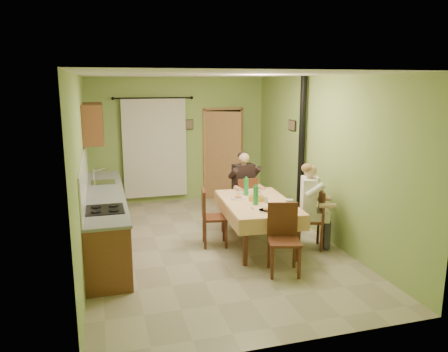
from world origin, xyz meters
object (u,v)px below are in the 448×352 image
object	(u,v)px
man_right	(310,196)
stove_flue	(301,172)
chair_far	(244,211)
man_far	(244,180)
chair_left	(214,229)
dining_table	(257,223)
chair_right	(310,231)
chair_near	(284,254)

from	to	relation	value
man_right	stove_flue	distance (m)	1.24
chair_far	man_far	bearing A→B (deg)	90.00
chair_left	man_right	world-z (taller)	man_right
man_far	chair_far	bearing A→B (deg)	-90.00
dining_table	man_right	distance (m)	0.99
chair_right	stove_flue	world-z (taller)	stove_flue
man_right	man_far	bearing A→B (deg)	44.42
chair_far	chair_near	bearing A→B (deg)	-98.85
dining_table	man_right	xyz separation A→B (m)	(0.79, -0.34, 0.50)
man_right	stove_flue	bearing A→B (deg)	0.99
chair_far	chair_left	world-z (taller)	chair_left
man_far	stove_flue	distance (m)	1.08
dining_table	man_right	size ratio (longest dim) A/B	1.36
dining_table	chair_near	xyz separation A→B (m)	(-0.02, -1.14, -0.09)
stove_flue	chair_near	bearing A→B (deg)	-121.07
dining_table	chair_right	bearing A→B (deg)	-19.91
chair_left	chair_right	bearing A→B (deg)	79.45
chair_left	man_right	size ratio (longest dim) A/B	0.69
chair_near	chair_right	distance (m)	1.14
chair_far	chair_near	xyz separation A→B (m)	(-0.14, -2.19, 0.00)
chair_right	chair_left	xyz separation A→B (m)	(-1.49, 0.54, -0.00)
dining_table	stove_flue	xyz separation A→B (m)	(1.17, 0.82, 0.65)
chair_near	man_far	bearing A→B (deg)	-79.15
stove_flue	dining_table	bearing A→B (deg)	-144.79
chair_far	man_right	size ratio (longest dim) A/B	0.68
chair_near	chair_right	bearing A→B (deg)	-121.34
dining_table	chair_right	world-z (taller)	chair_right
man_far	dining_table	bearing A→B (deg)	-101.79
chair_right	chair_far	bearing A→B (deg)	44.95
chair_left	man_right	bearing A→B (deg)	79.44
chair_near	man_right	distance (m)	1.27
chair_left	chair_far	bearing A→B (deg)	145.48
dining_table	stove_flue	world-z (taller)	stove_flue
dining_table	chair_left	distance (m)	0.73
man_far	stove_flue	xyz separation A→B (m)	(1.05, -0.23, 0.15)
dining_table	chair_right	size ratio (longest dim) A/B	1.95
chair_far	chair_right	size ratio (longest dim) A/B	0.97
chair_near	chair_right	xyz separation A→B (m)	(0.81, 0.79, -0.00)
chair_far	man_far	size ratio (longest dim) A/B	0.68
chair_far	man_right	xyz separation A→B (m)	(0.66, -1.39, 0.59)
dining_table	chair_near	size ratio (longest dim) A/B	1.90
chair_left	stove_flue	world-z (taller)	stove_flue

